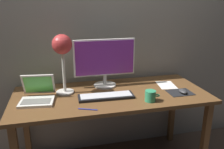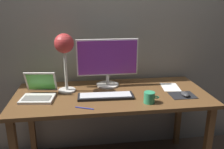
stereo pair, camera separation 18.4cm
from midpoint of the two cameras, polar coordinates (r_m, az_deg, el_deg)
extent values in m
cube|color=gray|center=(2.21, 0.97, 12.98)|extent=(4.80, 0.06, 2.60)
cube|color=brown|center=(1.96, 2.62, -5.05)|extent=(1.60, 0.70, 0.03)
cube|color=brown|center=(2.15, 24.63, -15.74)|extent=(0.05, 0.05, 0.71)
cube|color=brown|center=(2.39, -16.96, -11.29)|extent=(0.05, 0.05, 0.71)
cube|color=brown|center=(2.58, 17.92, -9.11)|extent=(0.05, 0.05, 0.71)
cylinder|color=silver|center=(2.12, 1.41, -2.57)|extent=(0.20, 0.20, 0.01)
cylinder|color=silver|center=(2.10, 1.42, -1.25)|extent=(0.03, 0.03, 0.09)
cube|color=silver|center=(2.04, 1.46, 4.18)|extent=(0.54, 0.03, 0.32)
cube|color=purple|center=(2.03, 1.54, 4.07)|extent=(0.52, 0.00, 0.30)
cube|color=black|center=(1.86, 1.26, -5.39)|extent=(0.44, 0.15, 0.02)
cube|color=silver|center=(1.86, 1.26, -5.05)|extent=(0.41, 0.12, 0.01)
cube|color=silver|center=(1.88, -15.08, -5.79)|extent=(0.27, 0.21, 0.02)
cube|color=slate|center=(1.87, -15.21, -5.65)|extent=(0.22, 0.13, 0.00)
cube|color=silver|center=(1.96, -14.42, -1.75)|extent=(0.26, 0.11, 0.18)
cube|color=#59C64C|center=(1.96, -14.42, -1.75)|extent=(0.22, 0.09, 0.15)
cylinder|color=beige|center=(2.01, -8.37, -3.89)|extent=(0.15, 0.15, 0.01)
cylinder|color=silver|center=(1.95, -8.62, 1.31)|extent=(0.02, 0.02, 0.36)
sphere|color=#BF3333|center=(1.90, -8.91, 7.50)|extent=(0.16, 0.16, 0.16)
sphere|color=#FFEAB2|center=(1.90, -8.86, 6.27)|extent=(0.06, 0.06, 0.06)
cube|color=black|center=(2.02, 19.36, -4.85)|extent=(0.20, 0.16, 0.00)
ellipsoid|color=#38383A|center=(2.00, 19.98, -4.56)|extent=(0.06, 0.10, 0.03)
cylinder|color=#339966|center=(1.80, 12.00, -5.57)|extent=(0.08, 0.08, 0.09)
torus|color=#339966|center=(1.81, 13.61, -5.45)|extent=(0.05, 0.05, 0.01)
cube|color=white|center=(2.17, 16.42, -3.01)|extent=(0.17, 0.23, 0.00)
cylinder|color=#2633A5|center=(1.68, -3.63, -8.26)|extent=(0.13, 0.06, 0.01)
camera|label=1|loc=(0.09, -87.14, 0.91)|focal=37.47mm
camera|label=2|loc=(0.09, 92.86, -0.91)|focal=37.47mm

